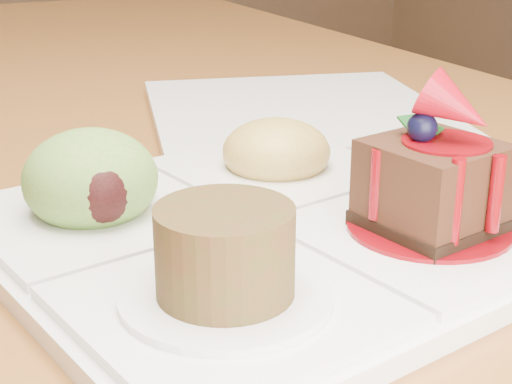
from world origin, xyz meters
name	(u,v)px	position (x,y,z in m)	size (l,w,h in m)	color
dining_table	(61,188)	(0.00, 0.00, 0.68)	(1.00, 1.80, 0.75)	brown
sampler_plate	(248,212)	(0.04, -0.33, 0.77)	(0.34, 0.34, 0.11)	silver
second_plate	(295,112)	(0.20, -0.09, 0.76)	(0.26, 0.26, 0.01)	silver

